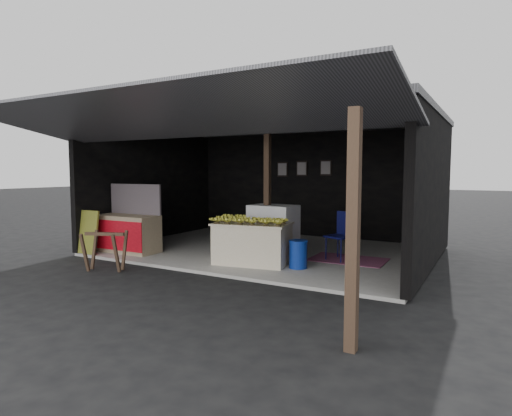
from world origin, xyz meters
The scene contains 13 objects.
ground centered at (0.00, 0.00, 0.00)m, with size 80.00×80.00×0.00m, color black.
concrete_slab centered at (0.00, 2.50, 0.03)m, with size 7.00×5.00×0.06m, color gray.
shophouse centered at (0.00, 2.82, 2.10)m, with size 7.40×7.29×3.02m.
banana_table centered at (0.44, 1.02, 0.46)m, with size 1.59×1.13×0.80m.
banana_pile centered at (0.44, 1.02, 0.94)m, with size 1.34×0.80×0.16m, color gold, non-canonical shape.
white_crate centered at (0.42, 1.95, 0.60)m, with size 1.01×0.71×1.08m.
neighbor_stall centered at (-2.60, 0.71, 0.52)m, with size 1.48×0.70×1.51m.
green_signboard centered at (-3.22, 0.11, 0.53)m, with size 0.63×0.04×0.95m, color black.
sawhorse centered at (-1.74, -0.69, 0.46)m, with size 0.85×0.84×0.73m.
water_barrel centered at (1.38, 1.09, 0.31)m, with size 0.33×0.33×0.49m, color navy.
plastic_chair centered at (1.86, 2.25, 0.64)m, with size 0.59×0.59×0.98m.
magenta_rug centered at (1.97, 2.28, 0.07)m, with size 1.50×1.00×0.01m, color maroon.
picture_frames centered at (-0.17, 4.89, 1.93)m, with size 1.62×0.04×0.46m.
Camera 1 is at (4.55, -6.12, 1.87)m, focal length 30.00 mm.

